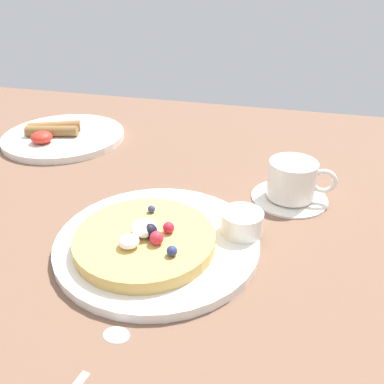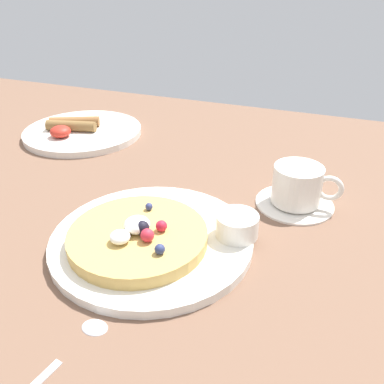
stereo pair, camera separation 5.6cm
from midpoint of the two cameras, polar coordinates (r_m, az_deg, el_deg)
name	(u,v)px [view 1 (the left image)]	position (r m, az deg, el deg)	size (l,w,h in m)	color
ground_plane	(163,222)	(0.62, -6.72, -4.34)	(2.02, 1.10, 0.03)	brown
pancake_plate	(158,242)	(0.55, -7.81, -7.09)	(0.27, 0.27, 0.01)	white
pancake_with_berries	(145,239)	(0.52, -9.71, -6.70)	(0.18, 0.18, 0.04)	tan
syrup_ramekin	(242,222)	(0.54, 4.14, -4.34)	(0.06, 0.06, 0.03)	white
breakfast_plate	(64,137)	(0.92, -19.26, 7.33)	(0.25, 0.25, 0.01)	silver
fried_breakfast	(49,131)	(0.91, -21.19, 8.02)	(0.12, 0.11, 0.03)	brown
coffee_saucer	(289,197)	(0.66, 11.21, -0.78)	(0.12, 0.12, 0.01)	white
coffee_cup	(293,179)	(0.64, 11.66, 1.80)	(0.11, 0.07, 0.06)	white
teaspoon	(94,362)	(0.43, -17.54, -21.97)	(0.04, 0.15, 0.01)	silver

